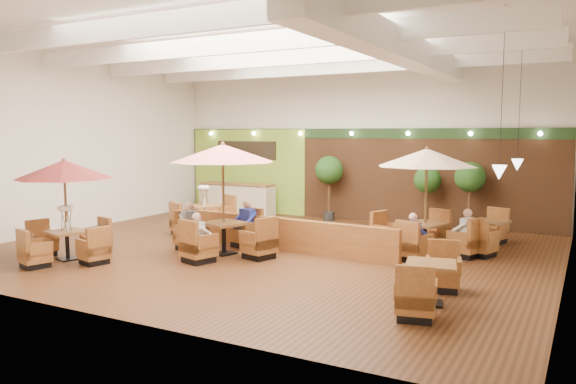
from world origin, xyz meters
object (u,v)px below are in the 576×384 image
Objects in this scene: topiary_1 at (427,182)px; topiary_2 at (470,180)px; diner_4 at (465,228)px; table_1 at (223,179)px; diner_3 at (414,231)px; table_5 at (487,235)px; topiary_0 at (329,173)px; table_3 at (204,214)px; diner_1 at (246,219)px; booth_divider at (288,235)px; table_0 at (65,191)px; table_4 at (430,284)px; service_counter at (237,199)px; diner_0 at (198,232)px; diner_2 at (191,221)px; table_2 at (426,181)px.

topiary_2 is at bearing 0.00° from topiary_1.
topiary_2 reaches higher than diner_4.
table_1 is 4.11× the size of diner_3.
diner_4 is at bearing -85.77° from table_5.
diner_4 is at bearing -35.14° from topiary_0.
table_3 is at bearing 106.71° from diner_4.
diner_1 is at bearing -135.84° from table_5.
table_3 is at bearing 162.50° from booth_divider.
table_5 is at bearing -23.79° from topiary_0.
table_0 reaches higher than diner_1.
table_4 is 0.97× the size of table_5.
topiary_1 is at bearing -0.00° from topiary_0.
topiary_0 reaches higher than service_counter.
table_5 is 3.64× the size of diner_4.
table_4 is 5.49m from table_5.
diner_0 is (-3.52, -7.36, -0.75)m from topiary_1.
diner_0 is 5.14m from diner_3.
table_3 is 8.36m from topiary_2.
table_4 is at bearing 97.68° from diner_2.
diner_0 is (3.67, -7.16, 0.16)m from service_counter.
booth_divider is 2.51m from diner_0.
diner_2 reaches higher than diner_1.
table_1 is 1.57m from diner_0.
topiary_0 reaches higher than diner_2.
table_0 is 0.86× the size of table_1.
table_3 is 9.35m from table_4.
diner_1 is 5.66m from diner_4.
topiary_1 is 2.45× the size of diner_2.
diner_2 is (-5.88, -6.31, -0.86)m from topiary_2.
booth_divider is (4.93, -5.01, -0.16)m from service_counter.
booth_divider is 2.71× the size of topiary_0.
table_3 is 7.15m from diner_3.
table_1 reaches higher than diner_2.
table_1 reaches higher than topiary_1.
table_3 reaches higher than diner_2.
topiary_0 is (3.74, 0.20, 1.11)m from service_counter.
table_3 is 7.20m from topiary_1.
table_2 is at bearing -95.63° from topiary_2.
diner_4 reaches higher than table_4.
booth_divider is 5.78m from topiary_1.
table_2 is at bearing 28.34° from booth_divider.
topiary_1 is at bearing 180.00° from topiary_2.
table_1 is at bearing -136.33° from diner_3.
service_counter is at bearing -176.94° from topiary_0.
diner_3 is at bearing -161.48° from diner_1.
diner_3 is 0.94× the size of diner_4.
topiary_1 is 7.82m from diner_2.
diner_0 is 1.05× the size of diner_3.
table_0 is at bearing -126.24° from table_5.
diner_4 is at bearing 21.31° from table_3.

